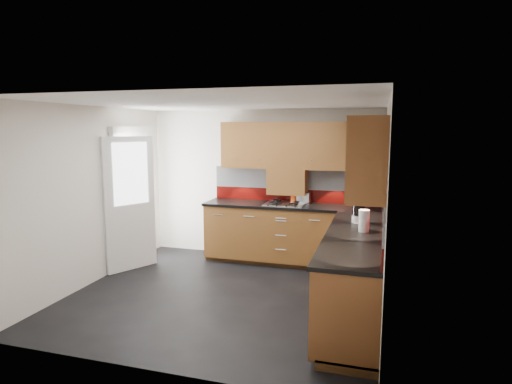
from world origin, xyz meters
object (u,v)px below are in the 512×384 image
(gas_hob, at_px, (285,204))
(food_processor, at_px, (359,213))
(utensil_pot, at_px, (294,197))
(toaster, at_px, (302,198))

(gas_hob, bearing_deg, food_processor, -40.71)
(utensil_pot, xyz_separation_m, food_processor, (1.04, -1.14, 0.03))
(gas_hob, xyz_separation_m, food_processor, (1.15, -0.99, 0.11))
(toaster, relative_size, food_processor, 0.96)
(utensil_pot, relative_size, food_processor, 1.56)
(toaster, xyz_separation_m, food_processor, (0.92, -1.16, 0.04))
(gas_hob, distance_m, food_processor, 1.52)
(gas_hob, height_order, toaster, toaster)
(gas_hob, bearing_deg, utensil_pot, 51.50)
(toaster, distance_m, food_processor, 1.48)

